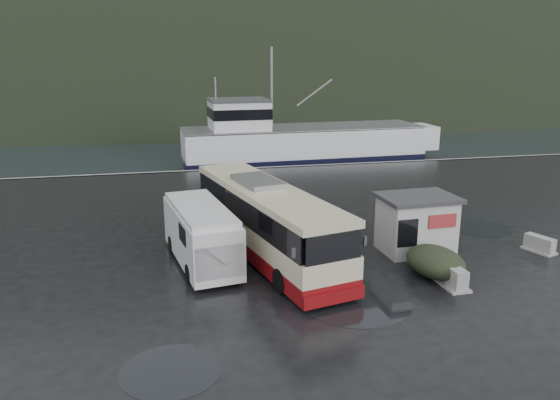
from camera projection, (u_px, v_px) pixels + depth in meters
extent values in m
plane|color=black|center=(310.00, 263.00, 23.30)|extent=(160.00, 160.00, 0.00)
cube|color=black|center=(185.00, 90.00, 127.01)|extent=(300.00, 180.00, 0.02)
cube|color=#999993|center=(242.00, 169.00, 42.16)|extent=(160.00, 0.60, 1.50)
ellipsoid|color=black|center=(192.00, 70.00, 261.05)|extent=(780.00, 540.00, 570.00)
cylinder|color=black|center=(356.00, 302.00, 19.68)|extent=(4.00, 4.00, 0.01)
cylinder|color=black|center=(171.00, 371.00, 15.45)|extent=(2.92, 2.92, 0.01)
cylinder|color=black|center=(481.00, 228.00, 27.97)|extent=(3.07, 3.07, 0.01)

